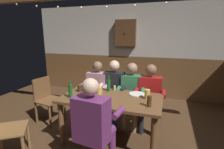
# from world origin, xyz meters

# --- Properties ---
(ground_plane) EXTENTS (7.36, 7.36, 0.00)m
(ground_plane) POSITION_xyz_m (0.00, 0.00, 0.00)
(ground_plane) COLOR #4C331E
(back_wall_upper) EXTENTS (6.13, 0.12, 1.39)m
(back_wall_upper) POSITION_xyz_m (0.00, 2.52, 1.80)
(back_wall_upper) COLOR beige
(back_wall_wainscot) EXTENTS (6.13, 0.12, 1.11)m
(back_wall_wainscot) POSITION_xyz_m (0.00, 2.52, 0.55)
(back_wall_wainscot) COLOR brown
(back_wall_wainscot) RESTS_ON ground_plane
(dining_table) EXTENTS (1.55, 0.84, 0.76)m
(dining_table) POSITION_xyz_m (0.00, 0.14, 0.64)
(dining_table) COLOR brown
(dining_table) RESTS_ON ground_plane
(person_0) EXTENTS (0.56, 0.54, 1.19)m
(person_0) POSITION_xyz_m (-0.52, 0.78, 0.66)
(person_0) COLOR #B78493
(person_0) RESTS_ON ground_plane
(person_1) EXTENTS (0.55, 0.52, 1.23)m
(person_1) POSITION_xyz_m (-0.17, 0.79, 0.67)
(person_1) COLOR black
(person_1) RESTS_ON ground_plane
(person_2) EXTENTS (0.54, 0.54, 1.20)m
(person_2) POSITION_xyz_m (0.18, 0.78, 0.66)
(person_2) COLOR #33724C
(person_2) RESTS_ON ground_plane
(person_3) EXTENTS (0.56, 0.50, 1.19)m
(person_3) POSITION_xyz_m (0.53, 0.78, 0.66)
(person_3) COLOR #AD1919
(person_3) RESTS_ON ground_plane
(person_4) EXTENTS (0.58, 0.58, 1.24)m
(person_4) POSITION_xyz_m (0.01, -0.52, 0.68)
(person_4) COLOR #6B2D66
(person_4) RESTS_ON ground_plane
(chair_empty_near_right) EXTENTS (0.61, 0.61, 0.88)m
(chair_empty_near_right) POSITION_xyz_m (-1.25, -0.74, 0.48)
(chair_empty_near_right) COLOR brown
(chair_empty_near_right) RESTS_ON ground_plane
(chair_empty_near_left) EXTENTS (0.51, 0.51, 0.88)m
(chair_empty_near_left) POSITION_xyz_m (-1.43, 0.40, 0.48)
(chair_empty_near_left) COLOR brown
(chair_empty_near_left) RESTS_ON ground_plane
(table_candle) EXTENTS (0.04, 0.04, 0.08)m
(table_candle) POSITION_xyz_m (-0.05, 0.49, 0.80)
(table_candle) COLOR #F9E08C
(table_candle) RESTS_ON dining_table
(condiment_caddy) EXTENTS (0.14, 0.10, 0.05)m
(condiment_caddy) POSITION_xyz_m (-0.29, 0.28, 0.79)
(condiment_caddy) COLOR #B2B7BC
(condiment_caddy) RESTS_ON dining_table
(plate_0) EXTENTS (0.26, 0.26, 0.01)m
(plate_0) POSITION_xyz_m (0.36, 0.39, 0.77)
(plate_0) COLOR white
(plate_0) RESTS_ON dining_table
(bottle_0) EXTENTS (0.06, 0.06, 0.28)m
(bottle_0) POSITION_xyz_m (-0.13, 0.41, 0.87)
(bottle_0) COLOR #195923
(bottle_0) RESTS_ON dining_table
(bottle_1) EXTENTS (0.05, 0.05, 0.25)m
(bottle_1) POSITION_xyz_m (-0.47, 0.22, 0.85)
(bottle_1) COLOR red
(bottle_1) RESTS_ON dining_table
(bottle_2) EXTENTS (0.06, 0.06, 0.27)m
(bottle_2) POSITION_xyz_m (-0.58, -0.07, 0.87)
(bottle_2) COLOR #195923
(bottle_2) RESTS_ON dining_table
(bottle_3) EXTENTS (0.07, 0.07, 0.23)m
(bottle_3) POSITION_xyz_m (-0.15, 0.02, 0.86)
(bottle_3) COLOR gold
(bottle_3) RESTS_ON dining_table
(pint_glass_0) EXTENTS (0.06, 0.06, 0.15)m
(pint_glass_0) POSITION_xyz_m (-0.21, -0.18, 0.83)
(pint_glass_0) COLOR #E5C64C
(pint_glass_0) RESTS_ON dining_table
(pint_glass_1) EXTENTS (0.08, 0.08, 0.15)m
(pint_glass_1) POSITION_xyz_m (0.54, 0.24, 0.83)
(pint_glass_1) COLOR #E5C64C
(pint_glass_1) RESTS_ON dining_table
(pint_glass_2) EXTENTS (0.06, 0.06, 0.16)m
(pint_glass_2) POSITION_xyz_m (0.60, -0.04, 0.84)
(pint_glass_2) COLOR #4C2D19
(pint_glass_2) RESTS_ON dining_table
(pint_glass_3) EXTENTS (0.08, 0.08, 0.12)m
(pint_glass_3) POSITION_xyz_m (-0.59, 0.23, 0.82)
(pint_glass_3) COLOR #4C2D19
(pint_glass_3) RESTS_ON dining_table
(pint_glass_4) EXTENTS (0.06, 0.06, 0.11)m
(pint_glass_4) POSITION_xyz_m (-0.31, -0.08, 0.82)
(pint_glass_4) COLOR white
(pint_glass_4) RESTS_ON dining_table
(wall_dart_cabinet) EXTENTS (0.56, 0.15, 0.70)m
(wall_dart_cabinet) POSITION_xyz_m (-0.34, 2.39, 1.75)
(wall_dart_cabinet) COLOR brown
(string_lights) EXTENTS (4.33, 0.04, 0.17)m
(string_lights) POSITION_xyz_m (-0.00, 0.63, 2.21)
(string_lights) COLOR #F9EAB2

